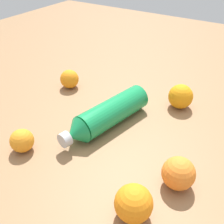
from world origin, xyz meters
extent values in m
plane|color=olive|center=(0.00, 0.00, 0.00)|extent=(2.40, 2.40, 0.00)
cylinder|color=#198C4C|center=(0.01, 0.00, 0.04)|extent=(0.12, 0.25, 0.08)
cone|color=#198C4C|center=(0.04, 0.14, 0.04)|extent=(0.08, 0.06, 0.08)
cylinder|color=#B2B7BF|center=(0.05, 0.17, 0.04)|extent=(0.04, 0.03, 0.04)
sphere|color=orange|center=(-0.13, -0.19, 0.04)|extent=(0.08, 0.08, 0.08)
sphere|color=orange|center=(0.26, -0.09, 0.03)|extent=(0.07, 0.07, 0.07)
sphere|color=orange|center=(-0.24, 0.12, 0.04)|extent=(0.08, 0.08, 0.08)
sphere|color=orange|center=(-0.19, 0.25, 0.04)|extent=(0.08, 0.08, 0.08)
sphere|color=orange|center=(0.14, 0.23, 0.03)|extent=(0.06, 0.06, 0.06)
camera|label=1|loc=(-0.33, 0.54, 0.48)|focal=42.42mm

